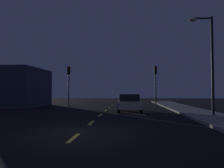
{
  "coord_description": "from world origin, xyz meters",
  "views": [
    {
      "loc": [
        2.04,
        -8.96,
        1.74
      ],
      "look_at": [
        0.2,
        15.21,
        2.62
      ],
      "focal_mm": 33.49,
      "sensor_mm": 36.0,
      "label": 1
    }
  ],
  "objects_px": {
    "street_lamp_right": "(209,56)",
    "traffic_signal_right": "(156,78)",
    "traffic_signal_left": "(69,78)",
    "car_stopped_ahead": "(129,103)"
  },
  "relations": [
    {
      "from": "traffic_signal_right",
      "to": "street_lamp_right",
      "type": "height_order",
      "value": "street_lamp_right"
    },
    {
      "from": "street_lamp_right",
      "to": "traffic_signal_left",
      "type": "bearing_deg",
      "value": 142.89
    },
    {
      "from": "traffic_signal_left",
      "to": "traffic_signal_right",
      "type": "height_order",
      "value": "traffic_signal_left"
    },
    {
      "from": "street_lamp_right",
      "to": "traffic_signal_right",
      "type": "bearing_deg",
      "value": 103.99
    },
    {
      "from": "traffic_signal_left",
      "to": "car_stopped_ahead",
      "type": "relative_size",
      "value": 1.18
    },
    {
      "from": "traffic_signal_left",
      "to": "car_stopped_ahead",
      "type": "distance_m",
      "value": 9.59
    },
    {
      "from": "traffic_signal_left",
      "to": "traffic_signal_right",
      "type": "distance_m",
      "value": 10.12
    },
    {
      "from": "traffic_signal_right",
      "to": "car_stopped_ahead",
      "type": "distance_m",
      "value": 7.19
    },
    {
      "from": "traffic_signal_right",
      "to": "traffic_signal_left",
      "type": "bearing_deg",
      "value": 180.0
    },
    {
      "from": "traffic_signal_right",
      "to": "street_lamp_right",
      "type": "xyz_separation_m",
      "value": [
        2.35,
        -9.43,
        0.88
      ]
    }
  ]
}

